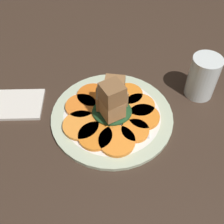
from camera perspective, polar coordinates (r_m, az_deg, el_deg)
The scene contains 16 objects.
table_slab at distance 70.58cm, azimuth 0.00°, elevation -1.64°, with size 120.00×120.00×2.00cm, color #38281E.
plate at distance 69.41cm, azimuth 0.00°, elevation -0.85°, with size 30.03×30.03×1.05cm.
carrot_slice_0 at distance 72.90cm, azimuth -3.90°, elevation 3.36°, with size 8.22×8.22×0.88cm, color orange.
carrot_slice_1 at distance 70.61cm, azimuth -6.30°, elevation 1.17°, with size 7.88×7.88×0.88cm, color orange.
carrot_slice_2 at distance 66.73cm, azimuth -6.36°, elevation -2.70°, with size 8.59×8.59×0.88cm, color orange.
carrot_slice_3 at distance 64.56cm, azimuth -3.44°, elevation -4.89°, with size 7.91×7.91×0.88cm, color orange.
carrot_slice_4 at distance 63.68cm, azimuth 0.98°, elevation -5.89°, with size 8.42×8.42×0.88cm, color orange.
carrot_slice_5 at distance 65.57cm, azimuth 4.74°, elevation -3.80°, with size 6.53×6.53×0.88cm, color orange.
carrot_slice_6 at distance 68.39cm, azimuth 6.48°, elevation -0.97°, with size 7.73×7.73×0.88cm, color orange.
carrot_slice_7 at distance 70.73cm, azimuth 5.65°, elevation 1.35°, with size 7.56×7.56×0.88cm, color orange.
carrot_slice_8 at distance 73.18cm, azimuth 3.26°, elevation 3.63°, with size 7.63×7.63×0.88cm, color orange.
carrot_slice_9 at distance 73.60cm, azimuth -0.37°, elevation 4.07°, with size 8.17×8.17×0.88cm, color orange.
center_pile at distance 65.28cm, azimuth 0.03°, elevation 2.14°, with size 9.70×9.57×11.75cm.
fork at distance 65.06cm, azimuth -0.63°, elevation -4.52°, with size 17.85×3.23×0.40cm.
water_glass at distance 75.25cm, azimuth 17.97°, elevation 6.79°, with size 7.44×7.44×11.41cm.
napkin at distance 76.79cm, azimuth -20.08°, elevation 1.45°, with size 16.96×10.17×0.80cm.
Camera 1 is at (-1.22, -44.39, 55.86)cm, focal length 45.00 mm.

